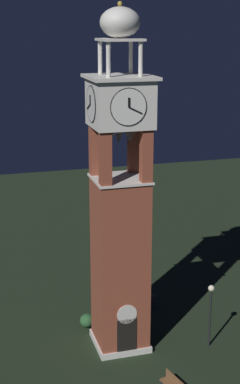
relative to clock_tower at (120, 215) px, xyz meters
The scene contains 5 objects.
ground 7.70m from the clock_tower, 90.91° to the left, with size 80.00×80.00×0.00m, color black.
clock_tower is the anchor object (origin of this frame).
lamp_post 7.15m from the clock_tower, 18.70° to the right, with size 0.36×0.36×3.73m.
trash_bin 8.75m from the clock_tower, 49.77° to the left, with size 0.52×0.52×0.80m, color #2D2D33.
shrub_near_entry 7.78m from the clock_tower, 120.14° to the left, with size 0.89×0.89×0.82m, color #28562D.
Camera 1 is at (-8.00, -27.85, 17.60)m, focal length 54.00 mm.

